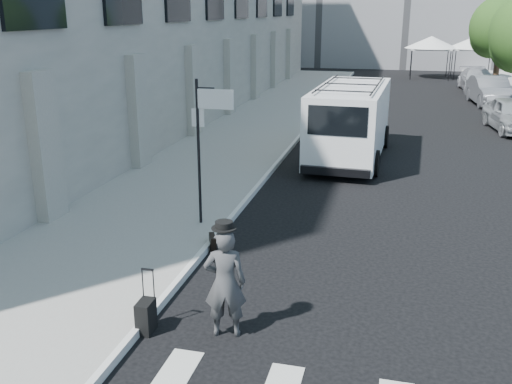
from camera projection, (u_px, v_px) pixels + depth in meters
The scene contains 13 objects.
ground at pixel (277, 302), 10.54m from camera, with size 120.00×120.00×0.00m, color black.
sidewalk_left at pixel (259, 125), 26.28m from camera, with size 4.50×48.00×0.15m, color gray.
sign_pole at pixel (207, 122), 13.23m from camera, with size 1.03×0.07×3.50m.
tree_far at pixel (499, 30), 34.50m from camera, with size 3.80×3.83×6.03m.
tent_left at pixel (431, 43), 43.87m from camera, with size 4.00×4.00×3.20m.
tent_right at pixel (475, 43), 43.59m from camera, with size 4.00×4.00×3.20m.
businessman at pixel (225, 283), 9.20m from camera, with size 0.69×0.45×1.89m, color #3D3E40.
briefcase at pixel (213, 243), 12.78m from camera, with size 0.12×0.44×0.34m, color black.
suitcase at pixel (146, 316), 9.48m from camera, with size 0.25×0.39×1.08m.
cargo_van at pixel (351, 121), 20.44m from camera, with size 2.68×7.04×2.59m.
parked_car_a at pixel (512, 115), 25.12m from camera, with size 1.72×4.28×1.46m, color #A6AAAE.
parked_car_b at pixel (490, 91), 31.93m from camera, with size 1.69×4.86×1.60m, color slate.
parked_car_c at pixel (477, 80), 37.50m from camera, with size 2.03×4.98×1.45m, color #AFB1B8.
Camera 1 is at (1.93, -9.22, 5.16)m, focal length 40.00 mm.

